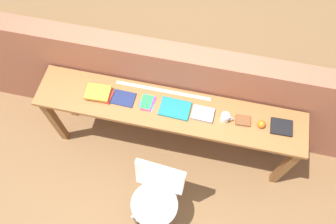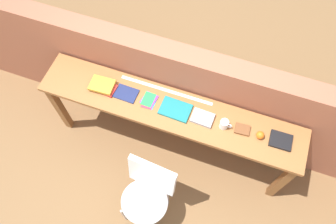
{
  "view_description": "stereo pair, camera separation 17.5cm",
  "coord_description": "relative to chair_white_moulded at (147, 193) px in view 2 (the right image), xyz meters",
  "views": [
    {
      "loc": [
        0.29,
        -1.07,
        3.51
      ],
      "look_at": [
        0.0,
        0.25,
        0.9
      ],
      "focal_mm": 35.0,
      "sensor_mm": 36.0,
      "label": 1
    },
    {
      "loc": [
        0.45,
        -1.02,
        3.51
      ],
      "look_at": [
        0.0,
        0.25,
        0.9
      ],
      "focal_mm": 35.0,
      "sensor_mm": 36.0,
      "label": 2
    }
  ],
  "objects": [
    {
      "name": "ruler_metal_back_edge",
      "position": [
        -0.13,
        0.88,
        0.35
      ],
      "size": [
        0.9,
        0.03,
        0.0
      ],
      "primitive_type": "cube",
      "color": "silver",
      "rests_on": "sideboard"
    },
    {
      "name": "ground_plane",
      "position": [
        -0.04,
        0.41,
        -0.53
      ],
      "size": [
        40.0,
        40.0,
        0.0
      ],
      "primitive_type": "plane",
      "color": "brown"
    },
    {
      "name": "sports_ball_small",
      "position": [
        0.79,
        0.71,
        0.39
      ],
      "size": [
        0.07,
        0.07,
        0.07
      ],
      "primitive_type": "sphere",
      "color": "orange",
      "rests_on": "sideboard"
    },
    {
      "name": "mug",
      "position": [
        0.47,
        0.7,
        0.4
      ],
      "size": [
        0.11,
        0.08,
        0.09
      ],
      "color": "white",
      "rests_on": "sideboard"
    },
    {
      "name": "book_stack_leftmost",
      "position": [
        -0.7,
        0.71,
        0.38
      ],
      "size": [
        0.25,
        0.18,
        0.05
      ],
      "color": "red",
      "rests_on": "sideboard"
    },
    {
      "name": "book_repair_rightmost",
      "position": [
        0.97,
        0.73,
        0.37
      ],
      "size": [
        0.19,
        0.16,
        0.03
      ],
      "primitive_type": "cube",
      "rotation": [
        0.0,
        0.0,
        0.03
      ],
      "color": "black",
      "rests_on": "sideboard"
    },
    {
      "name": "magazine_cycling",
      "position": [
        -0.47,
        0.72,
        0.36
      ],
      "size": [
        0.21,
        0.16,
        0.01
      ],
      "primitive_type": "cube",
      "rotation": [
        0.0,
        0.0,
        -0.02
      ],
      "color": "navy",
      "rests_on": "sideboard"
    },
    {
      "name": "leather_journal_brown",
      "position": [
        0.63,
        0.72,
        0.37
      ],
      "size": [
        0.14,
        0.11,
        0.02
      ],
      "primitive_type": "cube",
      "rotation": [
        0.0,
        0.0,
        0.06
      ],
      "color": "brown",
      "rests_on": "sideboard"
    },
    {
      "name": "pamphlet_pile_colourful",
      "position": [
        -0.24,
        0.72,
        0.36
      ],
      "size": [
        0.15,
        0.18,
        0.01
      ],
      "color": "#3399D8",
      "rests_on": "sideboard"
    },
    {
      "name": "book_open_centre",
      "position": [
        0.02,
        0.72,
        0.36
      ],
      "size": [
        0.28,
        0.2,
        0.02
      ],
      "primitive_type": "cube",
      "rotation": [
        0.0,
        0.0,
        -0.03
      ],
      "color": "#19757A",
      "rests_on": "sideboard"
    },
    {
      "name": "brick_wall_back",
      "position": [
        -0.04,
        1.05,
        0.11
      ],
      "size": [
        6.0,
        0.2,
        1.28
      ],
      "primitive_type": "cube",
      "color": "#9E5B42",
      "rests_on": "ground"
    },
    {
      "name": "chair_white_moulded",
      "position": [
        0.0,
        0.0,
        0.0
      ],
      "size": [
        0.47,
        0.49,
        0.89
      ],
      "color": "white",
      "rests_on": "ground"
    },
    {
      "name": "sideboard",
      "position": [
        -0.04,
        0.71,
        0.21
      ],
      "size": [
        2.5,
        0.44,
        0.88
      ],
      "color": "#996033",
      "rests_on": "ground"
    },
    {
      "name": "book_grey_hardcover",
      "position": [
        0.27,
        0.71,
        0.37
      ],
      "size": [
        0.2,
        0.15,
        0.03
      ],
      "primitive_type": "cube",
      "rotation": [
        0.0,
        0.0,
        -0.04
      ],
      "color": "#9E9EA3",
      "rests_on": "sideboard"
    }
  ]
}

